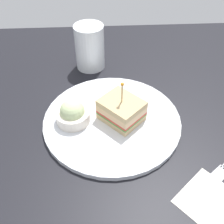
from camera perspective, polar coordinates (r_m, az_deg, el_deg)
The scene contains 7 objects.
ground_plane at distance 59.65cm, azimuth -0.00°, elevation -2.82°, with size 90.48×90.48×2.00cm, color black.
plate at distance 58.55cm, azimuth -0.00°, elevation -1.79°, with size 29.25×29.25×1.05cm, color white.
sandwich_half_center at distance 56.96cm, azimuth 1.94°, elevation 0.73°, with size 10.66×10.70×9.55cm.
coleslaw_bowl at distance 57.01cm, azimuth -8.25°, elevation -0.44°, with size 7.17×7.17×5.16cm.
drink_glass at distance 72.88cm, azimuth -4.67°, elevation 13.03°, with size 7.57×7.57×11.66cm.
napkin at distance 50.61cm, azimuth 19.56°, elevation -16.95°, with size 9.54×8.59×0.15cm, color beige.
fork at distance 53.08cm, azimuth 20.60°, elevation -13.02°, with size 11.24×8.79×0.35cm.
Camera 1 is at (-2.33, -41.02, 42.24)cm, focal length 43.70 mm.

